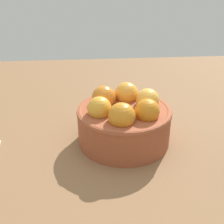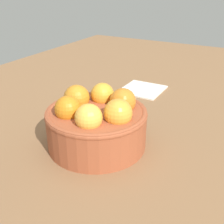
# 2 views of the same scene
# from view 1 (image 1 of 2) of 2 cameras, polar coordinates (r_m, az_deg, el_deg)

# --- Properties ---
(ground_plane) EXTENTS (1.56, 0.95, 0.04)m
(ground_plane) POSITION_cam_1_polar(r_m,az_deg,el_deg) (0.49, 2.23, -7.67)
(ground_plane) COLOR brown
(terracotta_bowl) EXTENTS (0.15, 0.15, 0.09)m
(terracotta_bowl) POSITION_cam_1_polar(r_m,az_deg,el_deg) (0.46, 2.35, -1.51)
(terracotta_bowl) COLOR #9E4C2D
(terracotta_bowl) RESTS_ON ground_plane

